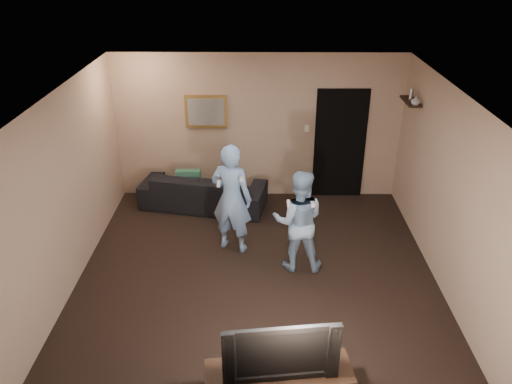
{
  "coord_description": "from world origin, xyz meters",
  "views": [
    {
      "loc": [
        0.04,
        -5.81,
        4.26
      ],
      "look_at": [
        -0.02,
        0.3,
        1.15
      ],
      "focal_mm": 35.0,
      "sensor_mm": 36.0,
      "label": 1
    }
  ],
  "objects_px": {
    "television": "(280,346)",
    "wii_player_right": "(298,221)",
    "sofa": "(203,190)",
    "wii_player_left": "(232,199)"
  },
  "relations": [
    {
      "from": "wii_player_left",
      "to": "wii_player_right",
      "type": "relative_size",
      "value": 1.13
    },
    {
      "from": "sofa",
      "to": "wii_player_left",
      "type": "height_order",
      "value": "wii_player_left"
    },
    {
      "from": "television",
      "to": "wii_player_right",
      "type": "distance_m",
      "value": 2.49
    },
    {
      "from": "television",
      "to": "wii_player_right",
      "type": "xyz_separation_m",
      "value": [
        0.34,
        2.47,
        -0.07
      ]
    },
    {
      "from": "television",
      "to": "wii_player_left",
      "type": "xyz_separation_m",
      "value": [
        -0.61,
        2.94,
        0.03
      ]
    },
    {
      "from": "wii_player_right",
      "to": "television",
      "type": "bearing_deg",
      "value": -97.92
    },
    {
      "from": "sofa",
      "to": "television",
      "type": "distance_m",
      "value": 4.48
    },
    {
      "from": "sofa",
      "to": "wii_player_left",
      "type": "bearing_deg",
      "value": 124.23
    },
    {
      "from": "sofa",
      "to": "television",
      "type": "xyz_separation_m",
      "value": [
        1.19,
        -4.29,
        0.51
      ]
    },
    {
      "from": "sofa",
      "to": "wii_player_right",
      "type": "xyz_separation_m",
      "value": [
        1.53,
        -1.82,
        0.44
      ]
    }
  ]
}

